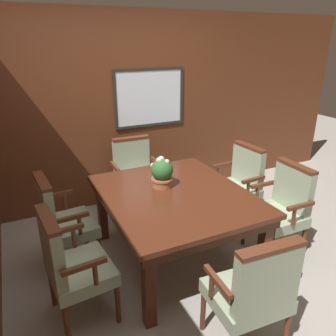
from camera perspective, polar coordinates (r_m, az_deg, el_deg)
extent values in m
plane|color=#A39E93|center=(3.32, 2.78, -17.66)|extent=(14.00, 14.00, 0.00)
cube|color=#5B2D19|center=(4.31, -8.35, 9.62)|extent=(7.20, 0.06, 2.45)
cube|color=white|center=(4.38, -3.22, 12.10)|extent=(0.89, 0.01, 0.68)
cube|color=#282623|center=(4.33, -3.30, 16.78)|extent=(0.96, 0.02, 0.04)
cube|color=#282623|center=(4.45, -3.10, 7.52)|extent=(0.96, 0.02, 0.04)
cube|color=#282623|center=(4.22, -9.15, 11.51)|extent=(0.04, 0.02, 0.68)
cube|color=#282623|center=(4.57, 2.32, 12.51)|extent=(0.03, 0.02, 0.68)
cube|color=#4C2314|center=(2.63, -3.34, -20.25)|extent=(0.09, 0.09, 0.70)
cube|color=#4C2314|center=(3.12, 16.34, -13.62)|extent=(0.09, 0.09, 0.70)
cube|color=#4C2314|center=(3.69, -11.40, -7.27)|extent=(0.09, 0.09, 0.70)
cube|color=#4C2314|center=(4.05, 3.88, -4.11)|extent=(0.09, 0.09, 0.70)
cube|color=#4C2314|center=(3.15, 1.19, -5.81)|extent=(1.26, 1.49, 0.09)
cube|color=#4C2314|center=(3.12, 1.20, -4.71)|extent=(1.32, 1.55, 0.04)
cylinder|color=#562B19|center=(4.03, -7.42, -7.07)|extent=(0.04, 0.04, 0.36)
cylinder|color=#562B19|center=(4.16, -1.48, -5.91)|extent=(0.04, 0.04, 0.36)
cylinder|color=#562B19|center=(4.37, -8.96, -4.77)|extent=(0.04, 0.04, 0.36)
cylinder|color=#562B19|center=(4.49, -3.44, -3.78)|extent=(0.04, 0.04, 0.36)
cube|color=#93A384|center=(4.15, -5.43, -2.42)|extent=(0.52, 0.47, 0.11)
cube|color=#93A384|center=(4.22, -6.39, 2.02)|extent=(0.47, 0.09, 0.45)
cube|color=#562B19|center=(4.14, -6.53, 5.16)|extent=(0.47, 0.10, 0.03)
cylinder|color=#562B19|center=(4.00, -8.91, -1.29)|extent=(0.04, 0.04, 0.18)
cube|color=#562B19|center=(4.02, -9.25, 0.26)|extent=(0.04, 0.32, 0.04)
cylinder|color=#562B19|center=(4.15, -1.91, -0.15)|extent=(0.04, 0.04, 0.18)
cube|color=#562B19|center=(4.18, -2.28, 1.33)|extent=(0.04, 0.32, 0.04)
cylinder|color=#562B19|center=(4.12, 7.03, -6.34)|extent=(0.04, 0.04, 0.36)
cylinder|color=#562B19|center=(3.82, 11.05, -9.01)|extent=(0.04, 0.04, 0.36)
cylinder|color=#562B19|center=(4.35, 11.24, -5.06)|extent=(0.04, 0.04, 0.36)
cylinder|color=#562B19|center=(4.06, 15.35, -7.45)|extent=(0.04, 0.04, 0.36)
cube|color=#93A384|center=(3.98, 11.39, -3.90)|extent=(0.49, 0.54, 0.11)
cube|color=#93A384|center=(3.99, 13.74, 0.35)|extent=(0.11, 0.47, 0.45)
cube|color=#562B19|center=(3.91, 14.05, 3.64)|extent=(0.12, 0.47, 0.03)
cylinder|color=#562B19|center=(4.08, 8.80, -0.79)|extent=(0.04, 0.04, 0.18)
cube|color=#562B19|center=(4.09, 9.62, 0.58)|extent=(0.32, 0.06, 0.04)
cylinder|color=#562B19|center=(3.72, 13.78, -3.46)|extent=(0.04, 0.04, 0.18)
cube|color=#562B19|center=(3.73, 14.67, -1.95)|extent=(0.32, 0.06, 0.04)
cylinder|color=#562B19|center=(3.69, 13.08, -10.42)|extent=(0.04, 0.04, 0.36)
cylinder|color=#562B19|center=(3.41, 17.73, -13.86)|extent=(0.04, 0.04, 0.36)
cylinder|color=#562B19|center=(3.92, 17.75, -8.90)|extent=(0.04, 0.04, 0.36)
cylinder|color=#562B19|center=(3.66, 22.46, -11.93)|extent=(0.04, 0.04, 0.36)
cube|color=#93A384|center=(3.54, 18.17, -7.97)|extent=(0.46, 0.52, 0.11)
cube|color=#93A384|center=(3.54, 20.95, -3.26)|extent=(0.09, 0.47, 0.45)
cube|color=#562B19|center=(3.45, 21.48, 0.37)|extent=(0.10, 0.47, 0.03)
cylinder|color=#562B19|center=(3.63, 15.29, -4.30)|extent=(0.04, 0.04, 0.18)
cube|color=#562B19|center=(3.63, 16.26, -2.78)|extent=(0.32, 0.04, 0.04)
cylinder|color=#562B19|center=(3.29, 21.08, -7.82)|extent=(0.04, 0.04, 0.18)
cube|color=#562B19|center=(3.30, 22.14, -6.14)|extent=(0.32, 0.04, 0.04)
cylinder|color=#562B19|center=(2.91, 14.51, -20.54)|extent=(0.04, 0.04, 0.36)
cylinder|color=#562B19|center=(2.72, 6.13, -23.44)|extent=(0.04, 0.04, 0.36)
cylinder|color=#562B19|center=(2.70, 19.88, -25.32)|extent=(0.04, 0.04, 0.36)
cube|color=#93A384|center=(2.53, 13.40, -20.79)|extent=(0.54, 0.49, 0.11)
cube|color=#93A384|center=(2.24, 16.89, -18.24)|extent=(0.47, 0.11, 0.45)
cube|color=#562B19|center=(2.10, 17.61, -13.15)|extent=(0.47, 0.12, 0.03)
cylinder|color=#562B19|center=(2.59, 18.22, -15.98)|extent=(0.04, 0.04, 0.18)
cube|color=#562B19|center=(2.50, 19.49, -15.12)|extent=(0.06, 0.32, 0.04)
cylinder|color=#562B19|center=(2.34, 7.60, -19.63)|extent=(0.04, 0.04, 0.18)
cube|color=#562B19|center=(2.24, 8.61, -18.90)|extent=(0.06, 0.32, 0.04)
cylinder|color=#562B19|center=(2.79, -8.74, -22.29)|extent=(0.04, 0.04, 0.36)
cylinder|color=#562B19|center=(3.11, -12.10, -17.12)|extent=(0.04, 0.04, 0.36)
cylinder|color=#562B19|center=(2.72, -17.20, -24.63)|extent=(0.04, 0.04, 0.36)
cylinder|color=#562B19|center=(3.05, -19.50, -18.97)|extent=(0.04, 0.04, 0.36)
cube|color=#93A384|center=(2.75, -14.89, -16.96)|extent=(0.50, 0.55, 0.11)
cube|color=#93A384|center=(2.56, -19.60, -13.03)|extent=(0.12, 0.47, 0.45)
cube|color=#562B19|center=(2.44, -20.31, -8.34)|extent=(0.13, 0.47, 0.03)
cylinder|color=#562B19|center=(2.47, -12.55, -17.53)|extent=(0.04, 0.04, 0.18)
cube|color=#562B19|center=(2.40, -14.33, -16.25)|extent=(0.32, 0.07, 0.04)
cylinder|color=#562B19|center=(2.88, -16.08, -11.54)|extent=(0.04, 0.04, 0.18)
cube|color=#562B19|center=(2.83, -17.62, -10.29)|extent=(0.32, 0.07, 0.04)
cylinder|color=#562B19|center=(3.32, -11.88, -14.30)|extent=(0.04, 0.04, 0.36)
cylinder|color=#562B19|center=(3.68, -14.22, -10.60)|extent=(0.04, 0.04, 0.36)
cylinder|color=#562B19|center=(3.25, -18.71, -15.94)|extent=(0.04, 0.04, 0.36)
cylinder|color=#562B19|center=(3.62, -20.31, -11.97)|extent=(0.04, 0.04, 0.36)
cube|color=#93A384|center=(3.33, -16.72, -9.75)|extent=(0.50, 0.54, 0.11)
cube|color=#93A384|center=(3.17, -20.54, -6.12)|extent=(0.12, 0.47, 0.45)
cube|color=#562B19|center=(3.08, -21.12, -2.14)|extent=(0.13, 0.47, 0.03)
cylinder|color=#562B19|center=(3.04, -15.12, -9.56)|extent=(0.04, 0.04, 0.18)
cube|color=#562B19|center=(2.99, -16.56, -8.34)|extent=(0.32, 0.06, 0.04)
cylinder|color=#562B19|center=(3.50, -17.53, -5.55)|extent=(0.04, 0.04, 0.18)
cube|color=#562B19|center=(3.45, -18.80, -4.42)|extent=(0.32, 0.06, 0.04)
cylinder|color=#9E5638|center=(3.23, -1.03, -2.46)|extent=(0.20, 0.20, 0.09)
cylinder|color=#9E5638|center=(3.22, -1.03, -1.89)|extent=(0.22, 0.22, 0.02)
sphere|color=#2D602D|center=(3.18, -1.04, -0.28)|extent=(0.22, 0.22, 0.22)
sphere|color=silver|center=(3.13, -0.15, 1.11)|extent=(0.05, 0.05, 0.05)
sphere|color=silver|center=(3.23, -2.49, 0.36)|extent=(0.05, 0.05, 0.05)
sphere|color=silver|center=(3.14, -1.56, 1.38)|extent=(0.06, 0.06, 0.06)
sphere|color=silver|center=(3.27, -1.11, 0.75)|extent=(0.05, 0.05, 0.05)
sphere|color=silver|center=(3.21, -2.65, 0.46)|extent=(0.05, 0.05, 0.05)
sphere|color=silver|center=(3.24, -2.54, 0.00)|extent=(0.04, 0.04, 0.04)
sphere|color=silver|center=(3.18, -1.20, 1.58)|extent=(0.06, 0.06, 0.06)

